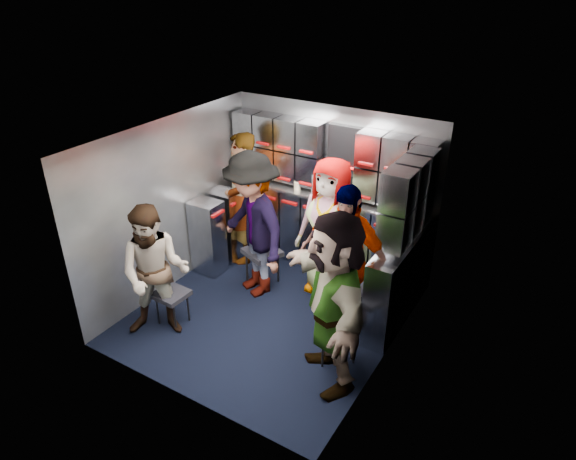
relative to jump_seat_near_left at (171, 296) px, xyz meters
The scene contains 29 objects.
floor 1.16m from the jump_seat_near_left, 39.82° to the left, with size 3.00×3.00×0.00m, color black.
wall_back 2.46m from the jump_seat_near_left, 68.99° to the left, with size 2.80×0.04×2.10m, color gray.
wall_left 1.13m from the jump_seat_near_left, 128.03° to the left, with size 0.04×3.00×2.10m, color gray.
wall_right 2.45m from the jump_seat_near_left, 17.45° to the left, with size 0.04×3.00×2.10m, color gray.
ceiling 2.06m from the jump_seat_near_left, 39.82° to the left, with size 2.80×3.00×0.02m, color silver.
cart_bank_back 2.17m from the jump_seat_near_left, 67.00° to the left, with size 2.68×0.38×0.99m, color #8D929C.
cart_bank_left 1.32m from the jump_seat_near_left, 105.14° to the left, with size 0.38×0.76×0.99m, color #8D929C.
counter 2.27m from the jump_seat_near_left, 67.00° to the left, with size 2.68×0.42×0.03m, color #B4B6BB.
locker_bank_back 2.49m from the jump_seat_near_left, 67.61° to the left, with size 2.68×0.28×0.82m, color #8D929C.
locker_bank_right 2.77m from the jump_seat_near_left, 33.85° to the left, with size 0.28×1.00×0.82m, color #8D929C.
right_cabinet 2.47m from the jump_seat_near_left, 31.92° to the left, with size 0.28×1.20×1.00m, color #8D929C.
coffee_niche 2.60m from the jump_seat_near_left, 64.11° to the left, with size 0.46×0.16×0.84m, color black, non-canonical shape.
red_latch_strip 2.05m from the jump_seat_near_left, 64.75° to the left, with size 2.60×0.02×0.03m, color #99090A.
jump_seat_near_left is the anchor object (origin of this frame).
jump_seat_mid_left 1.26m from the jump_seat_near_left, 70.63° to the left, with size 0.52×0.51×0.48m.
jump_seat_center 2.05m from the jump_seat_near_left, 54.82° to the left, with size 0.45×0.43×0.48m.
jump_seat_mid_right 1.97m from the jump_seat_near_left, 32.78° to the left, with size 0.48×0.47×0.45m.
jump_seat_near_right 1.93m from the jump_seat_near_left, 10.08° to the left, with size 0.43×0.41×0.40m.
attendant_standing 1.67m from the jump_seat_near_left, 95.52° to the left, with size 0.64×0.42×1.77m, color black.
attendant_arc_a 0.44m from the jump_seat_near_left, 90.00° to the right, with size 0.74×0.57×1.52m, color black.
attendant_arc_b 1.22m from the jump_seat_near_left, 67.48° to the left, with size 1.16×0.67×1.80m, color black.
attendant_arc_c 1.97m from the jump_seat_near_left, 51.70° to the left, with size 0.84×0.55×1.72m, color black.
attendant_arc_d 1.94m from the jump_seat_near_left, 28.16° to the left, with size 1.01×0.42×1.73m, color black.
attendant_arc_e 1.98m from the jump_seat_near_left, ahead, with size 1.67×0.53×1.80m, color black.
bottle_left 2.22m from the jump_seat_near_left, 69.92° to the left, with size 0.07×0.07×0.25m, color white.
bottle_mid 2.28m from the jump_seat_near_left, 66.12° to the left, with size 0.07×0.07×0.28m, color white.
bottle_right 2.80m from the jump_seat_near_left, 46.50° to the left, with size 0.06×0.06×0.24m, color white.
cup_left 2.12m from the jump_seat_near_left, 76.20° to the left, with size 0.08×0.08×0.10m, color #C6B58C.
cup_right 2.71m from the jump_seat_near_left, 47.96° to the left, with size 0.09×0.09×0.11m, color #C6B58C.
Camera 1 is at (2.67, -4.03, 3.65)m, focal length 32.00 mm.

